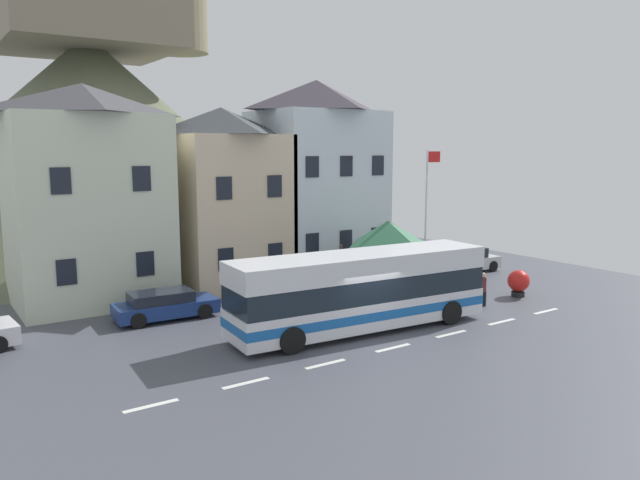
{
  "coord_description": "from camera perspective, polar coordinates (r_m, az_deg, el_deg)",
  "views": [
    {
      "loc": [
        -14.2,
        -17.58,
        7.21
      ],
      "look_at": [
        0.45,
        4.03,
        3.27
      ],
      "focal_mm": 34.16,
      "sensor_mm": 36.0,
      "label": 1
    }
  ],
  "objects": [
    {
      "name": "transit_bus",
      "position": [
        24.3,
        3.83,
        -4.84
      ],
      "size": [
        11.05,
        3.3,
        3.12
      ],
      "rotation": [
        0.0,
        0.0,
        -0.08
      ],
      "color": "silver",
      "rests_on": "ground_plane"
    },
    {
      "name": "townhouse_01",
      "position": [
        32.85,
        -9.08,
        4.03
      ],
      "size": [
        5.53,
        6.25,
        9.33
      ],
      "color": "beige",
      "rests_on": "ground_plane"
    },
    {
      "name": "bus_shelter",
      "position": [
        30.25,
        6.34,
        0.57
      ],
      "size": [
        3.6,
        3.6,
        3.68
      ],
      "color": "#473D33",
      "rests_on": "ground_plane"
    },
    {
      "name": "harbour_buoy",
      "position": [
        31.42,
        18.1,
        -3.75
      ],
      "size": [
        1.06,
        1.06,
        1.31
      ],
      "color": "black",
      "rests_on": "ground_plane"
    },
    {
      "name": "townhouse_02",
      "position": [
        35.48,
        -0.32,
        5.86
      ],
      "size": [
        6.62,
        5.78,
        11.05
      ],
      "color": "silver",
      "rests_on": "ground_plane"
    },
    {
      "name": "pedestrian_01",
      "position": [
        29.01,
        15.01,
        -4.4
      ],
      "size": [
        0.34,
        0.3,
        1.58
      ],
      "color": "black",
      "rests_on": "ground_plane"
    },
    {
      "name": "parked_car_00",
      "position": [
        32.73,
        5.59,
        -2.99
      ],
      "size": [
        3.84,
        1.99,
        1.37
      ],
      "rotation": [
        0.0,
        0.0,
        0.02
      ],
      "color": "#2A593C",
      "rests_on": "ground_plane"
    },
    {
      "name": "ground_plane",
      "position": [
        23.73,
        4.61,
        -9.21
      ],
      "size": [
        40.0,
        60.0,
        0.07
      ],
      "color": "#474A53"
    },
    {
      "name": "parked_car_02",
      "position": [
        36.98,
        13.51,
        -1.81
      ],
      "size": [
        3.94,
        2.16,
        1.42
      ],
      "rotation": [
        0.0,
        0.0,
        -0.07
      ],
      "color": "silver",
      "rests_on": "ground_plane"
    },
    {
      "name": "flagpole",
      "position": [
        32.25,
        10.01,
        2.96
      ],
      "size": [
        0.95,
        0.1,
        7.13
      ],
      "color": "silver",
      "rests_on": "ground_plane"
    },
    {
      "name": "pedestrian_00",
      "position": [
        29.28,
        9.74,
        -4.1
      ],
      "size": [
        0.32,
        0.32,
        1.58
      ],
      "color": "#2D2D38",
      "rests_on": "ground_plane"
    },
    {
      "name": "pedestrian_02",
      "position": [
        30.72,
        11.5,
        -3.33
      ],
      "size": [
        0.32,
        0.32,
        1.61
      ],
      "color": "#2D2D38",
      "rests_on": "ground_plane"
    },
    {
      "name": "public_bench",
      "position": [
        32.01,
        2.84,
        -3.57
      ],
      "size": [
        1.68,
        0.48,
        0.87
      ],
      "color": "#473828",
      "rests_on": "ground_plane"
    },
    {
      "name": "parked_car_03",
      "position": [
        26.88,
        -14.34,
        -5.91
      ],
      "size": [
        4.36,
        2.02,
        1.22
      ],
      "rotation": [
        0.0,
        0.0,
        -0.05
      ],
      "color": "navy",
      "rests_on": "ground_plane"
    },
    {
      "name": "hilltop_castle",
      "position": [
        47.05,
        -20.5,
        9.04
      ],
      "size": [
        33.4,
        33.4,
        23.4
      ],
      "color": "#60674E",
      "rests_on": "ground_plane"
    },
    {
      "name": "townhouse_00",
      "position": [
        30.2,
        -20.95,
        3.93
      ],
      "size": [
        6.68,
        5.56,
        10.12
      ],
      "color": "beige",
      "rests_on": "ground_plane"
    }
  ]
}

